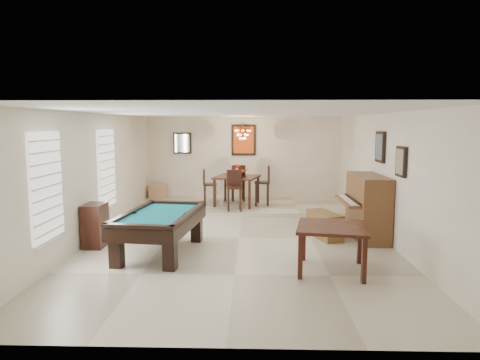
{
  "coord_description": "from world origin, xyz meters",
  "views": [
    {
      "loc": [
        0.27,
        -8.77,
        2.36
      ],
      "look_at": [
        0.0,
        0.6,
        1.15
      ],
      "focal_mm": 32.0,
      "sensor_mm": 36.0,
      "label": 1
    }
  ],
  "objects_px": {
    "apothecary_chest": "(95,225)",
    "dining_table": "(237,188)",
    "corner_bench": "(158,191)",
    "chandelier": "(243,131)",
    "flower_vase": "(237,168)",
    "dining_chair_east": "(262,186)",
    "upright_piano": "(360,207)",
    "dining_chair_north": "(238,183)",
    "square_table": "(331,248)",
    "dining_chair_west": "(210,187)",
    "pool_table": "(161,234)",
    "dining_chair_south": "(234,191)",
    "piano_bench": "(325,225)"
  },
  "relations": [
    {
      "from": "apothecary_chest",
      "to": "dining_table",
      "type": "relative_size",
      "value": 0.74
    },
    {
      "from": "corner_bench",
      "to": "chandelier",
      "type": "bearing_deg",
      "value": -20.2
    },
    {
      "from": "flower_vase",
      "to": "dining_chair_east",
      "type": "distance_m",
      "value": 0.86
    },
    {
      "from": "upright_piano",
      "to": "dining_chair_north",
      "type": "xyz_separation_m",
      "value": [
        -2.69,
        3.69,
        -0.0
      ]
    },
    {
      "from": "apothecary_chest",
      "to": "flower_vase",
      "type": "bearing_deg",
      "value": 55.62
    },
    {
      "from": "dining_table",
      "to": "flower_vase",
      "type": "relative_size",
      "value": 5.3
    },
    {
      "from": "dining_table",
      "to": "apothecary_chest",
      "type": "bearing_deg",
      "value": -124.38
    },
    {
      "from": "dining_chair_north",
      "to": "apothecary_chest",
      "type": "bearing_deg",
      "value": 52.39
    },
    {
      "from": "square_table",
      "to": "upright_piano",
      "type": "relative_size",
      "value": 0.68
    },
    {
      "from": "dining_table",
      "to": "flower_vase",
      "type": "bearing_deg",
      "value": 0.0
    },
    {
      "from": "apothecary_chest",
      "to": "dining_chair_west",
      "type": "relative_size",
      "value": 0.84
    },
    {
      "from": "dining_table",
      "to": "dining_chair_east",
      "type": "bearing_deg",
      "value": -1.53
    },
    {
      "from": "dining_chair_north",
      "to": "corner_bench",
      "type": "height_order",
      "value": "dining_chair_north"
    },
    {
      "from": "square_table",
      "to": "apothecary_chest",
      "type": "bearing_deg",
      "value": 163.54
    },
    {
      "from": "dining_chair_north",
      "to": "pool_table",
      "type": "bearing_deg",
      "value": 68.07
    },
    {
      "from": "chandelier",
      "to": "dining_chair_south",
      "type": "bearing_deg",
      "value": -102.41
    },
    {
      "from": "square_table",
      "to": "piano_bench",
      "type": "relative_size",
      "value": 1.11
    },
    {
      "from": "square_table",
      "to": "piano_bench",
      "type": "bearing_deg",
      "value": 83.48
    },
    {
      "from": "piano_bench",
      "to": "dining_table",
      "type": "bearing_deg",
      "value": 122.87
    },
    {
      "from": "square_table",
      "to": "dining_chair_south",
      "type": "height_order",
      "value": "dining_chair_south"
    },
    {
      "from": "dining_table",
      "to": "dining_chair_east",
      "type": "relative_size",
      "value": 1.02
    },
    {
      "from": "pool_table",
      "to": "corner_bench",
      "type": "xyz_separation_m",
      "value": [
        -1.22,
        5.3,
        -0.04
      ]
    },
    {
      "from": "piano_bench",
      "to": "dining_chair_east",
      "type": "bearing_deg",
      "value": 112.61
    },
    {
      "from": "apothecary_chest",
      "to": "dining_chair_south",
      "type": "relative_size",
      "value": 0.8
    },
    {
      "from": "pool_table",
      "to": "square_table",
      "type": "distance_m",
      "value": 3.11
    },
    {
      "from": "pool_table",
      "to": "dining_table",
      "type": "relative_size",
      "value": 1.95
    },
    {
      "from": "chandelier",
      "to": "dining_chair_west",
      "type": "bearing_deg",
      "value": -173.7
    },
    {
      "from": "dining_chair_east",
      "to": "piano_bench",
      "type": "bearing_deg",
      "value": 22.73
    },
    {
      "from": "upright_piano",
      "to": "flower_vase",
      "type": "relative_size",
      "value": 7.41
    },
    {
      "from": "piano_bench",
      "to": "chandelier",
      "type": "distance_m",
      "value": 4.1
    },
    {
      "from": "apothecary_chest",
      "to": "dining_table",
      "type": "height_order",
      "value": "dining_table"
    },
    {
      "from": "upright_piano",
      "to": "dining_table",
      "type": "bearing_deg",
      "value": 132.08
    },
    {
      "from": "dining_chair_south",
      "to": "apothecary_chest",
      "type": "bearing_deg",
      "value": -134.2
    },
    {
      "from": "pool_table",
      "to": "dining_chair_east",
      "type": "relative_size",
      "value": 1.99
    },
    {
      "from": "flower_vase",
      "to": "dining_chair_west",
      "type": "distance_m",
      "value": 0.93
    },
    {
      "from": "upright_piano",
      "to": "dining_chair_north",
      "type": "relative_size",
      "value": 1.47
    },
    {
      "from": "dining_table",
      "to": "dining_chair_east",
      "type": "xyz_separation_m",
      "value": [
        0.7,
        -0.02,
        0.09
      ]
    },
    {
      "from": "apothecary_chest",
      "to": "dining_table",
      "type": "xyz_separation_m",
      "value": [
        2.62,
        3.83,
        0.17
      ]
    },
    {
      "from": "pool_table",
      "to": "square_table",
      "type": "xyz_separation_m",
      "value": [
        2.98,
        -0.89,
        0.01
      ]
    },
    {
      "from": "upright_piano",
      "to": "dining_chair_west",
      "type": "distance_m",
      "value": 4.57
    },
    {
      "from": "dining_chair_east",
      "to": "flower_vase",
      "type": "bearing_deg",
      "value": -91.41
    },
    {
      "from": "piano_bench",
      "to": "corner_bench",
      "type": "xyz_separation_m",
      "value": [
        -4.44,
        4.11,
        0.06
      ]
    },
    {
      "from": "upright_piano",
      "to": "piano_bench",
      "type": "bearing_deg",
      "value": -176.76
    },
    {
      "from": "dining_chair_north",
      "to": "corner_bench",
      "type": "distance_m",
      "value": 2.54
    },
    {
      "from": "corner_bench",
      "to": "piano_bench",
      "type": "bearing_deg",
      "value": -42.8
    },
    {
      "from": "dining_chair_east",
      "to": "pool_table",
      "type": "bearing_deg",
      "value": -24.9
    },
    {
      "from": "square_table",
      "to": "apothecary_chest",
      "type": "height_order",
      "value": "apothecary_chest"
    },
    {
      "from": "dining_chair_east",
      "to": "chandelier",
      "type": "relative_size",
      "value": 1.86
    },
    {
      "from": "corner_bench",
      "to": "dining_table",
      "type": "bearing_deg",
      "value": -23.51
    },
    {
      "from": "square_table",
      "to": "upright_piano",
      "type": "distance_m",
      "value": 2.35
    }
  ]
}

